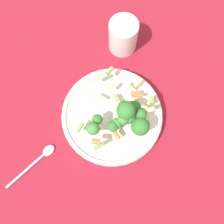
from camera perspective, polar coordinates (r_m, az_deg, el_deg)
The scene contains 5 objects.
ground_plane at distance 0.64m, azimuth 0.00°, elevation -1.52°, with size 3.00×3.00×0.00m, color maroon.
bowl at distance 0.62m, azimuth 0.00°, elevation -0.98°, with size 0.28×0.28×0.04m.
pasta_salad at distance 0.54m, azimuth 3.54°, elevation -1.11°, with size 0.21×0.22×0.10m.
cup at distance 0.69m, azimuth 2.93°, elevation 19.29°, with size 0.09×0.09×0.10m.
spoon at distance 0.65m, azimuth -18.42°, elevation -11.44°, with size 0.14×0.12×0.01m.
Camera 1 is at (-0.01, -0.16, 0.62)m, focal length 35.00 mm.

